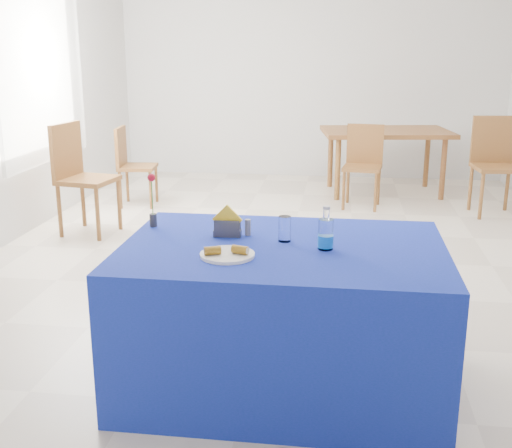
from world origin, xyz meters
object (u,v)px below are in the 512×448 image
Objects in this scene: blue_table at (282,316)px; oak_table at (386,136)px; plate at (227,255)px; chair_bg_left at (363,160)px; chair_win_a at (78,171)px; water_bottle at (326,235)px; chair_bg_right at (495,158)px; chair_win_b at (130,161)px.

blue_table reaches higher than oak_table.
plate is 0.29× the size of chair_bg_left.
chair_win_a reaches higher than plate.
water_bottle is 0.14× the size of oak_table.
chair_win_a is (-1.90, 2.76, -0.17)m from plate.
chair_bg_right is at bearing 64.29° from blue_table.
oak_table is at bearing 83.10° from water_bottle.
chair_bg_right reaches higher than blue_table.
chair_bg_left is 2.54m from chair_win_b.
plate is 4.25m from chair_bg_left.
blue_table is 0.50m from water_bottle.
water_bottle is at bearing -128.13° from chair_win_a.
chair_bg_right is at bearing -36.74° from oak_table.
chair_win_b is at bearing 118.95° from blue_table.
plate reaches higher than oak_table.
chair_bg_right is at bearing 2.41° from chair_bg_left.
chair_win_b is at bearing 177.15° from chair_bg_right.
chair_bg_left is 1.35m from chair_bg_right.
blue_table is 1.59× the size of chair_bg_right.
chair_bg_left reaches higher than oak_table.
chair_win_a is at bearing 124.56° from plate.
plate is at bearing -101.86° from oak_table.
water_bottle is at bearing 20.97° from plate.
chair_win_b is at bearing -160.35° from oak_table.
chair_win_b reaches higher than blue_table.
chair_bg_left is at bearing 85.76° from water_bottle.
chair_win_a reaches higher than chair_win_b.
chair_win_a is 1.19× the size of chair_win_b.
chair_win_b is (-2.79, -1.00, -0.18)m from oak_table.
blue_table is 1.55× the size of chair_win_a.
plate is at bearing -139.78° from blue_table.
chair_bg_left reaches higher than plate.
chair_win_a is 1.11m from chair_win_b.
water_bottle is 0.21× the size of chair_bg_right.
oak_table is 1.53× the size of chair_win_a.
water_bottle is 0.24× the size of chair_bg_left.
blue_table is (0.24, 0.21, -0.39)m from plate.
plate is at bearing -159.03° from water_bottle.
chair_bg_left is (0.30, 4.00, -0.32)m from water_bottle.
chair_bg_right is at bearing -62.53° from chair_win_a.
chair_bg_right is (1.34, -0.13, 0.07)m from chair_bg_left.
chair_win_a is (-2.92, -2.09, -0.08)m from oak_table.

